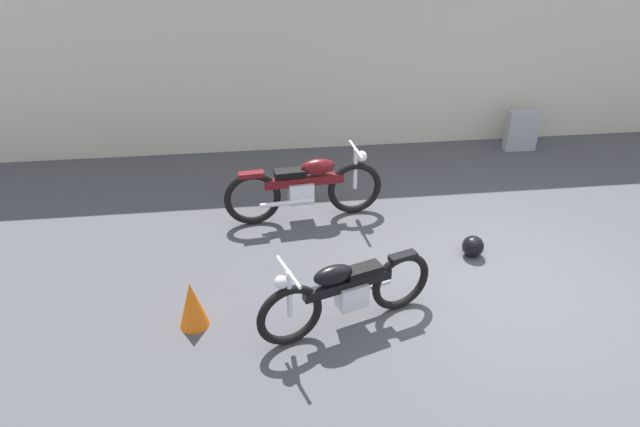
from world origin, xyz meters
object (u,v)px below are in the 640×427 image
stone_marker (522,131)px  traffic_cone (192,304)px  helmet (473,246)px  motorcycle_maroon (306,187)px  motorcycle_black (346,292)px

stone_marker → traffic_cone: stone_marker is taller
stone_marker → helmet: stone_marker is taller
motorcycle_maroon → helmet: bearing=-37.1°
motorcycle_maroon → motorcycle_black: bearing=-91.2°
traffic_cone → motorcycle_black: motorcycle_black is taller
traffic_cone → stone_marker: bearing=37.0°
helmet → traffic_cone: 3.56m
stone_marker → motorcycle_black: (-3.89, -4.33, 0.08)m
stone_marker → motorcycle_maroon: bearing=-153.9°
motorcycle_black → motorcycle_maroon: 2.34m
traffic_cone → motorcycle_maroon: (1.42, 2.14, 0.21)m
helmet → motorcycle_black: motorcycle_black is taller
traffic_cone → motorcycle_black: (1.61, -0.19, 0.16)m
motorcycle_black → motorcycle_maroon: (-0.19, 2.34, 0.05)m
stone_marker → traffic_cone: (-5.50, -4.14, -0.08)m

